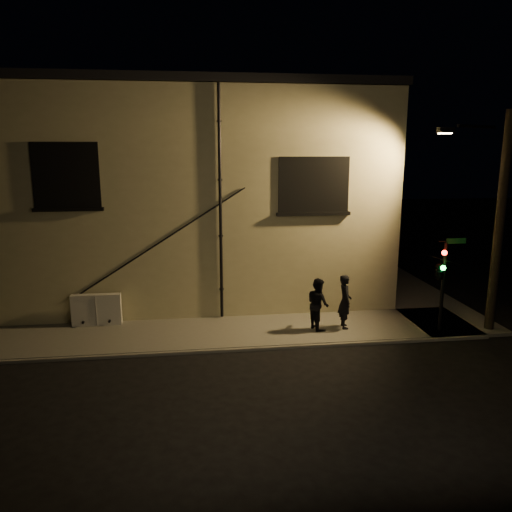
{
  "coord_description": "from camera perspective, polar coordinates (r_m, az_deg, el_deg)",
  "views": [
    {
      "loc": [
        -2.88,
        -14.78,
        6.29
      ],
      "look_at": [
        -0.67,
        1.8,
        2.67
      ],
      "focal_mm": 35.0,
      "sensor_mm": 36.0,
      "label": 1
    }
  ],
  "objects": [
    {
      "name": "streetlamp_pole",
      "position": [
        18.59,
        25.8,
        3.82
      ],
      "size": [
        2.03,
        1.4,
        7.52
      ],
      "color": "black",
      "rests_on": "ground"
    },
    {
      "name": "ground",
      "position": [
        16.32,
        3.22,
        -10.48
      ],
      "size": [
        90.0,
        90.0,
        0.0
      ],
      "primitive_type": "plane",
      "color": "black"
    },
    {
      "name": "pedestrian_b",
      "position": [
        17.46,
        7.09,
        -5.43
      ],
      "size": [
        0.89,
        1.02,
        1.81
      ],
      "primitive_type": "imported",
      "rotation": [
        0.0,
        0.0,
        1.83
      ],
      "color": "black",
      "rests_on": "sidewalk"
    },
    {
      "name": "building",
      "position": [
        23.85,
        -7.92,
        7.57
      ],
      "size": [
        16.2,
        12.23,
        8.8
      ],
      "color": "#BBB486",
      "rests_on": "ground"
    },
    {
      "name": "traffic_signal",
      "position": [
        17.83,
        20.3,
        -1.55
      ],
      "size": [
        1.34,
        1.9,
        3.22
      ],
      "color": "black",
      "rests_on": "sidewalk"
    },
    {
      "name": "pedestrian_a",
      "position": [
        17.69,
        10.13,
        -5.13
      ],
      "size": [
        0.5,
        0.73,
        1.9
      ],
      "primitive_type": "imported",
      "rotation": [
        0.0,
        0.0,
        1.5
      ],
      "color": "black",
      "rests_on": "sidewalk"
    },
    {
      "name": "utility_cabinet",
      "position": [
        18.67,
        -17.76,
        -5.86
      ],
      "size": [
        1.71,
        0.29,
        1.13
      ],
      "primitive_type": "cube",
      "color": "beige",
      "rests_on": "sidewalk"
    },
    {
      "name": "sidewalk",
      "position": [
        20.57,
        4.3,
        -5.45
      ],
      "size": [
        21.0,
        16.0,
        0.12
      ],
      "color": "#605F56",
      "rests_on": "ground"
    }
  ]
}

